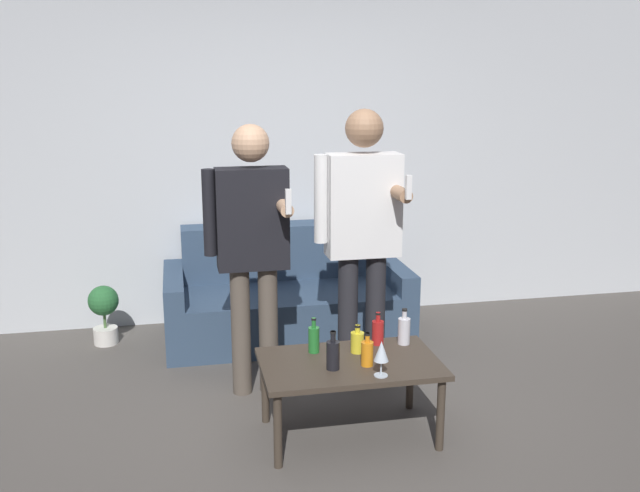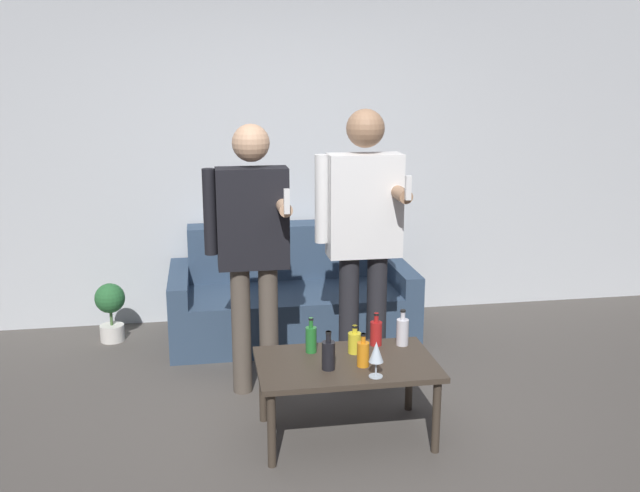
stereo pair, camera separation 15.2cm
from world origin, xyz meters
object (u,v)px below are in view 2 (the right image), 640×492
(coffee_table, at_px, (346,370))
(bottle_orange, at_px, (402,331))
(couch, at_px, (291,297))
(person_standing_right, at_px, (363,227))
(person_standing_left, at_px, (252,239))

(coffee_table, height_order, bottle_orange, bottle_orange)
(couch, height_order, person_standing_right, person_standing_right)
(coffee_table, bearing_deg, couch, 93.38)
(couch, relative_size, bottle_orange, 8.52)
(couch, xyz_separation_m, coffee_table, (0.10, -1.65, 0.11))
(couch, xyz_separation_m, bottle_orange, (0.46, -1.46, 0.24))
(person_standing_right, bearing_deg, bottle_orange, -75.99)
(coffee_table, relative_size, person_standing_left, 0.58)
(person_standing_left, height_order, person_standing_right, person_standing_right)
(couch, bearing_deg, bottle_orange, -72.41)
(person_standing_right, bearing_deg, person_standing_left, -178.37)
(couch, distance_m, bottle_orange, 1.55)
(couch, xyz_separation_m, person_standing_right, (0.34, -0.96, 0.75))
(coffee_table, xyz_separation_m, person_standing_right, (0.24, 0.68, 0.64))
(bottle_orange, relative_size, person_standing_right, 0.12)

